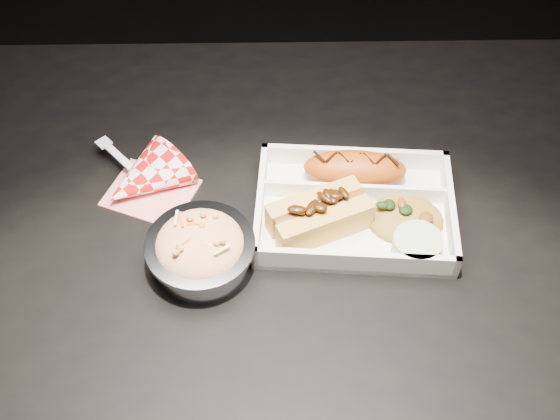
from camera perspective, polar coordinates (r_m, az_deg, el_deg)
The scene contains 8 objects.
dining_table at distance 0.96m, azimuth -0.15°, elevation -5.54°, with size 1.20×0.80×0.75m.
food_tray at distance 0.91m, azimuth 6.02°, elevation -0.06°, with size 0.26×0.20×0.04m.
fried_pastry at distance 0.93m, azimuth 6.10°, elevation 3.35°, with size 0.14×0.05×0.05m, color #B34A11.
hotdog at distance 0.87m, azimuth 3.22°, elevation -0.33°, with size 0.14×0.10×0.06m.
fried_rice_mound at distance 0.90m, azimuth 10.23°, elevation -0.30°, with size 0.10×0.08×0.03m, color #A97F31.
cupcake_liner at distance 0.87m, azimuth 11.05°, elevation -2.92°, with size 0.06×0.06×0.03m, color #B4D09D.
foil_coleslaw_cup at distance 0.85m, azimuth -6.48°, elevation -3.14°, with size 0.13×0.13×0.07m.
napkin_fork at distance 0.95m, azimuth -11.09°, elevation 2.39°, with size 0.15×0.15×0.10m.
Camera 1 is at (-0.01, -0.53, 1.46)m, focal length 45.00 mm.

